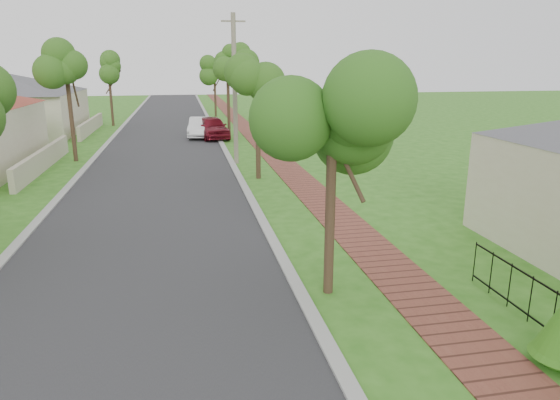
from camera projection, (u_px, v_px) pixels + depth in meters
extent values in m
cube|color=#28282B|center=(161.00, 165.00, 25.72)|extent=(7.00, 120.00, 0.02)
cube|color=#9E9E99|center=(231.00, 162.00, 26.39)|extent=(0.30, 120.00, 0.10)
cube|color=#9E9E99|center=(86.00, 168.00, 25.04)|extent=(0.30, 120.00, 0.10)
cube|color=brown|center=(279.00, 161.00, 26.87)|extent=(1.50, 120.00, 0.03)
cylinder|color=black|center=(554.00, 315.00, 9.38)|extent=(0.02, 0.02, 1.00)
cylinder|color=black|center=(530.00, 299.00, 10.01)|extent=(0.02, 0.02, 1.00)
cylinder|color=black|center=(510.00, 285.00, 10.64)|extent=(0.02, 0.02, 1.00)
cylinder|color=black|center=(491.00, 273.00, 11.27)|extent=(0.02, 0.02, 1.00)
cylinder|color=black|center=(475.00, 262.00, 11.90)|extent=(0.02, 0.02, 1.00)
cylinder|color=#382619|center=(258.00, 128.00, 22.16)|extent=(0.22, 0.22, 4.55)
sphere|color=#225216|center=(257.00, 73.00, 21.52)|extent=(1.70, 1.70, 1.70)
cylinder|color=#382619|center=(228.00, 101.00, 35.36)|extent=(0.22, 0.22, 4.90)
sphere|color=#225216|center=(227.00, 64.00, 34.68)|extent=(1.70, 1.70, 1.70)
cylinder|color=#382619|center=(215.00, 95.00, 48.71)|extent=(0.22, 0.22, 4.20)
sphere|color=#225216|center=(214.00, 71.00, 48.12)|extent=(1.70, 1.70, 1.70)
cylinder|color=#382619|center=(71.00, 115.00, 26.13)|extent=(0.22, 0.22, 4.90)
sphere|color=#225216|center=(65.00, 64.00, 25.44)|extent=(1.70, 1.70, 1.70)
cylinder|color=#382619|center=(111.00, 98.00, 41.32)|extent=(0.22, 0.22, 4.55)
sphere|color=#225216|center=(108.00, 68.00, 40.68)|extent=(1.70, 1.70, 1.70)
cube|color=#BFB299|center=(44.00, 159.00, 24.55)|extent=(0.25, 10.00, 1.00)
cube|color=#BFB299|center=(91.00, 126.00, 37.80)|extent=(0.25, 10.00, 1.00)
imported|color=maroon|center=(212.00, 127.00, 34.67)|extent=(2.46, 4.67, 1.51)
imported|color=white|center=(200.00, 128.00, 35.21)|extent=(1.95, 4.31, 1.37)
cylinder|color=#382619|center=(330.00, 212.00, 10.94)|extent=(0.22, 0.22, 3.86)
sphere|color=#34691E|center=(333.00, 118.00, 10.40)|extent=(1.92, 1.92, 1.92)
cylinder|color=gray|center=(235.00, 91.00, 25.19)|extent=(0.24, 0.24, 7.45)
cube|color=gray|center=(233.00, 21.00, 24.31)|extent=(1.20, 0.08, 0.08)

